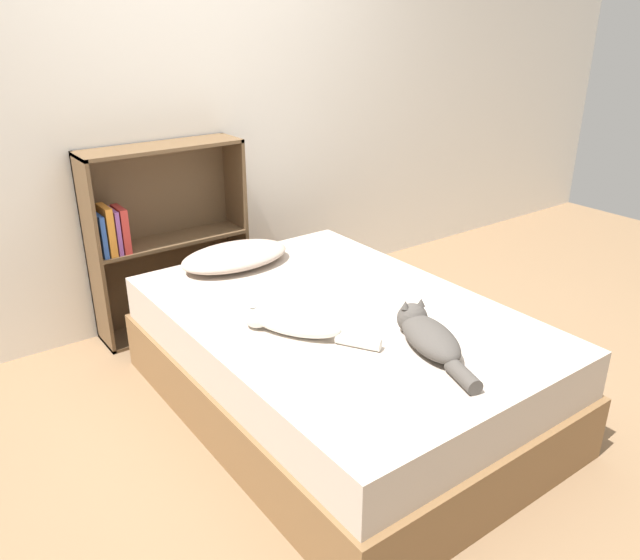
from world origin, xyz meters
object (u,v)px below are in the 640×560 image
pillow (235,256)px  bed (338,360)px  bookshelf (161,237)px  cat_dark (428,335)px  cat_light (289,320)px

pillow → bed: bearing=-81.9°
pillow → bookshelf: size_ratio=0.55×
pillow → cat_dark: 1.25m
bed → cat_dark: size_ratio=3.51×
bed → pillow: 0.83m
bed → cat_dark: cat_dark is taller
pillow → bookshelf: bookshelf is taller
cat_light → bookshelf: size_ratio=0.50×
bookshelf → cat_light: bearing=-90.1°
bed → pillow: pillow is taller
bookshelf → cat_dark: bearing=-78.1°
pillow → bookshelf: 0.56m
cat_light → cat_dark: 0.57m
cat_dark → bookshelf: bearing=29.6°
pillow → cat_light: bearing=-103.4°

